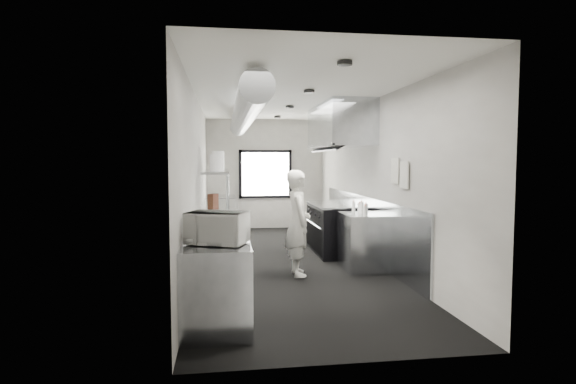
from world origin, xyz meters
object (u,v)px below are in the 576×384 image
object	(u,v)px
plate_stack_c	(218,161)
squeeze_bottle_d	(359,208)
exhaust_hood	(339,126)
plate_stack_a	(216,163)
prep_counter	(219,243)
cutting_board	(223,214)
small_plate	(223,222)
plate_stack_b	(216,162)
bottle_station	(363,242)
squeeze_bottle_c	(362,208)
squeeze_bottle_e	(354,207)
deli_tub_a	(207,233)
knife_block	(213,201)
plate_stack_d	(218,160)
microwave	(217,228)
squeeze_bottle_b	(366,210)
far_work_table	(220,215)
pass_shelf	(217,172)
squeeze_bottle_a	(365,211)
deli_tub_b	(202,227)
range	(335,228)
line_cook	(298,223)

from	to	relation	value
plate_stack_c	squeeze_bottle_d	xyz separation A→B (m)	(2.29, -1.67, -0.77)
exhaust_hood	plate_stack_a	world-z (taller)	exhaust_hood
prep_counter	cutting_board	distance (m)	0.46
small_plate	plate_stack_b	world-z (taller)	plate_stack_b
bottle_station	squeeze_bottle_c	size ratio (longest dim) A/B	4.68
squeeze_bottle_c	squeeze_bottle_e	xyz separation A→B (m)	(-0.04, 0.31, -0.01)
deli_tub_a	cutting_board	bearing A→B (deg)	85.39
plate_stack_b	small_plate	bearing A→B (deg)	-86.69
knife_block	plate_stack_d	size ratio (longest dim) A/B	0.69
cutting_board	microwave	bearing A→B (deg)	-91.17
prep_counter	plate_stack_a	distance (m)	1.49
squeeze_bottle_b	prep_counter	bearing A→B (deg)	170.23
microwave	squeeze_bottle_b	world-z (taller)	microwave
prep_counter	squeeze_bottle_d	xyz separation A→B (m)	(2.26, -0.07, 0.53)
prep_counter	plate_stack_a	bearing A→B (deg)	92.98
plate_stack_a	cutting_board	bearing A→B (deg)	-82.88
plate_stack_a	prep_counter	bearing A→B (deg)	-87.02
cutting_board	plate_stack_d	bearing A→B (deg)	92.21
plate_stack_b	squeeze_bottle_c	bearing A→B (deg)	-28.96
far_work_table	plate_stack_b	distance (m)	2.87
plate_stack_b	plate_stack_c	distance (m)	0.48
exhaust_hood	pass_shelf	distance (m)	2.46
cutting_board	squeeze_bottle_a	size ratio (longest dim) A/B	3.38
knife_block	plate_stack_b	distance (m)	0.70
prep_counter	deli_tub_b	size ratio (longest dim) A/B	39.02
pass_shelf	knife_block	bearing A→B (deg)	-97.60
deli_tub_a	small_plate	distance (m)	1.25
range	far_work_table	size ratio (longest dim) A/B	1.33
far_work_table	knife_block	size ratio (longest dim) A/B	4.68
exhaust_hood	plate_stack_c	distance (m)	2.39
prep_counter	small_plate	distance (m)	0.98
prep_counter	plate_stack_a	size ratio (longest dim) A/B	22.58
bottle_station	deli_tub_b	bearing A→B (deg)	-148.65
small_plate	squeeze_bottle_e	xyz separation A→B (m)	(2.16, 1.02, 0.08)
deli_tub_b	squeeze_bottle_d	bearing A→B (deg)	33.84
microwave	squeeze_bottle_e	world-z (taller)	microwave
prep_counter	plate_stack_b	world-z (taller)	plate_stack_b
squeeze_bottle_a	squeeze_bottle_c	distance (m)	0.34
bottle_station	cutting_board	world-z (taller)	cutting_board
exhaust_hood	small_plate	bearing A→B (deg)	-136.45
prep_counter	plate_stack_d	size ratio (longest dim) A/B	16.23
bottle_station	plate_stack_a	bearing A→B (deg)	156.72
knife_block	plate_stack_a	world-z (taller)	plate_stack_a
squeeze_bottle_a	squeeze_bottle_d	bearing A→B (deg)	85.07
bottle_station	squeeze_bottle_d	world-z (taller)	squeeze_bottle_d
prep_counter	line_cook	xyz separation A→B (m)	(1.20, -0.41, 0.35)
squeeze_bottle_a	squeeze_bottle_c	world-z (taller)	squeeze_bottle_c
pass_shelf	squeeze_bottle_e	distance (m)	2.70
exhaust_hood	far_work_table	size ratio (longest dim) A/B	1.83
cutting_board	knife_block	xyz separation A→B (m)	(-0.17, 1.04, 0.12)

